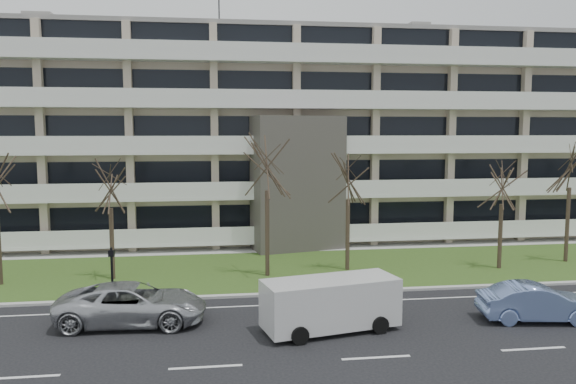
{
  "coord_description": "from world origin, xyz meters",
  "views": [
    {
      "loc": [
        -5.67,
        -18.57,
        8.03
      ],
      "look_at": [
        -1.81,
        10.0,
        4.87
      ],
      "focal_mm": 35.0,
      "sensor_mm": 36.0,
      "label": 1
    }
  ],
  "objects": [
    {
      "name": "ground",
      "position": [
        0.0,
        0.0,
        0.0
      ],
      "size": [
        160.0,
        160.0,
        0.0
      ],
      "primitive_type": "plane",
      "color": "black",
      "rests_on": "ground"
    },
    {
      "name": "grass_verge",
      "position": [
        0.0,
        13.0,
        0.03
      ],
      "size": [
        90.0,
        10.0,
        0.06
      ],
      "primitive_type": "cube",
      "color": "#324E1A",
      "rests_on": "ground"
    },
    {
      "name": "curb",
      "position": [
        0.0,
        8.0,
        0.06
      ],
      "size": [
        90.0,
        0.35,
        0.12
      ],
      "primitive_type": "cube",
      "color": "#B2B2AD",
      "rests_on": "ground"
    },
    {
      "name": "sidewalk",
      "position": [
        0.0,
        18.5,
        0.04
      ],
      "size": [
        90.0,
        2.0,
        0.08
      ],
      "primitive_type": "cube",
      "color": "#B2B2AD",
      "rests_on": "ground"
    },
    {
      "name": "lane_edge_line",
      "position": [
        0.0,
        6.5,
        0.01
      ],
      "size": [
        90.0,
        0.12,
        0.01
      ],
      "primitive_type": "cube",
      "color": "white",
      "rests_on": "ground"
    },
    {
      "name": "apartment_building",
      "position": [
        -0.01,
        25.32,
        7.61
      ],
      "size": [
        60.5,
        15.1,
        18.75
      ],
      "color": "#C2B296",
      "rests_on": "ground"
    },
    {
      "name": "silver_pickup",
      "position": [
        -9.07,
        4.81,
        0.85
      ],
      "size": [
        6.27,
        3.19,
        1.7
      ],
      "primitive_type": "imported",
      "rotation": [
        0.0,
        0.0,
        1.51
      ],
      "color": "#B7B9BF",
      "rests_on": "ground"
    },
    {
      "name": "blue_sedan",
      "position": [
        7.88,
        2.89,
        0.79
      ],
      "size": [
        4.98,
        2.36,
        1.58
      ],
      "primitive_type": "imported",
      "rotation": [
        0.0,
        0.0,
        1.42
      ],
      "color": "#7C97D7",
      "rests_on": "ground"
    },
    {
      "name": "white_van",
      "position": [
        -0.97,
        2.94,
        1.26
      ],
      "size": [
        5.74,
        3.11,
        2.11
      ],
      "rotation": [
        0.0,
        0.0,
        0.21
      ],
      "color": "silver",
      "rests_on": "ground"
    },
    {
      "name": "pedestrian_signal",
      "position": [
        -10.32,
        7.5,
        1.72
      ],
      "size": [
        0.28,
        0.23,
        2.71
      ],
      "rotation": [
        0.0,
        0.0,
        -0.13
      ],
      "color": "black",
      "rests_on": "ground"
    },
    {
      "name": "tree_2",
      "position": [
        -11.09,
        12.1,
        5.43
      ],
      "size": [
        3.5,
        3.5,
        6.99
      ],
      "color": "#382B21",
      "rests_on": "ground"
    },
    {
      "name": "tree_3",
      "position": [
        -2.74,
        11.65,
        6.65
      ],
      "size": [
        4.28,
        4.28,
        8.55
      ],
      "color": "#382B21",
      "rests_on": "ground"
    },
    {
      "name": "tree_4",
      "position": [
        1.96,
        12.37,
        5.72
      ],
      "size": [
        3.68,
        3.68,
        7.36
      ],
      "color": "#382B21",
      "rests_on": "ground"
    },
    {
      "name": "tree_5",
      "position": [
        10.83,
        11.54,
        5.29
      ],
      "size": [
        3.4,
        3.4,
        6.81
      ],
      "color": "#382B21",
      "rests_on": "ground"
    },
    {
      "name": "tree_6",
      "position": [
        15.72,
        12.57,
        6.4
      ],
      "size": [
        4.11,
        4.11,
        8.23
      ],
      "color": "#382B21",
      "rests_on": "ground"
    }
  ]
}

